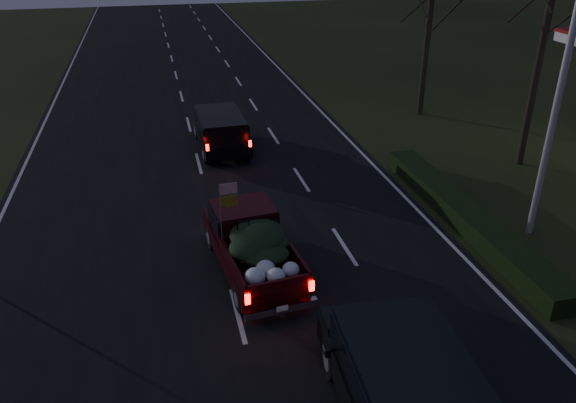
{
  "coord_description": "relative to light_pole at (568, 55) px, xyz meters",
  "views": [
    {
      "loc": [
        -1.41,
        -11.07,
        8.65
      ],
      "look_at": [
        2.07,
        3.31,
        1.3
      ],
      "focal_mm": 35.0,
      "sensor_mm": 36.0,
      "label": 1
    }
  ],
  "objects": [
    {
      "name": "hedge_row",
      "position": [
        -1.7,
        1.0,
        -5.18
      ],
      "size": [
        1.0,
        10.0,
        0.6
      ],
      "primitive_type": "cube",
      "color": "black",
      "rests_on": "ground"
    },
    {
      "name": "lead_suv",
      "position": [
        -8.39,
        9.39,
        -4.51
      ],
      "size": [
        1.96,
        4.5,
        1.28
      ],
      "rotation": [
        0.0,
        0.0,
        0.02
      ],
      "color": "black",
      "rests_on": "ground"
    },
    {
      "name": "light_pole",
      "position": [
        0.0,
        0.0,
        0.0
      ],
      "size": [
        0.5,
        0.9,
        9.16
      ],
      "color": "silver",
      "rests_on": "ground"
    },
    {
      "name": "road_asphalt",
      "position": [
        -9.5,
        -2.0,
        -5.47
      ],
      "size": [
        14.0,
        120.0,
        0.02
      ],
      "primitive_type": "cube",
      "color": "black",
      "rests_on": "ground"
    },
    {
      "name": "rear_suv",
      "position": [
        -7.01,
        -6.35,
        -4.35
      ],
      "size": [
        2.5,
        5.32,
        1.5
      ],
      "rotation": [
        0.0,
        0.0,
        -0.06
      ],
      "color": "black",
      "rests_on": "ground"
    },
    {
      "name": "bare_tree_far",
      "position": [
        2.0,
        12.0,
        -0.25
      ],
      "size": [
        3.6,
        3.6,
        7.0
      ],
      "color": "black",
      "rests_on": "ground"
    },
    {
      "name": "ground",
      "position": [
        -9.5,
        -2.0,
        -5.48
      ],
      "size": [
        120.0,
        120.0,
        0.0
      ],
      "primitive_type": "plane",
      "color": "black",
      "rests_on": "ground"
    },
    {
      "name": "pickup_truck",
      "position": [
        -8.78,
        -0.04,
        -4.58
      ],
      "size": [
        2.23,
        4.77,
        2.42
      ],
      "rotation": [
        0.0,
        0.0,
        0.1
      ],
      "color": "black",
      "rests_on": "ground"
    }
  ]
}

